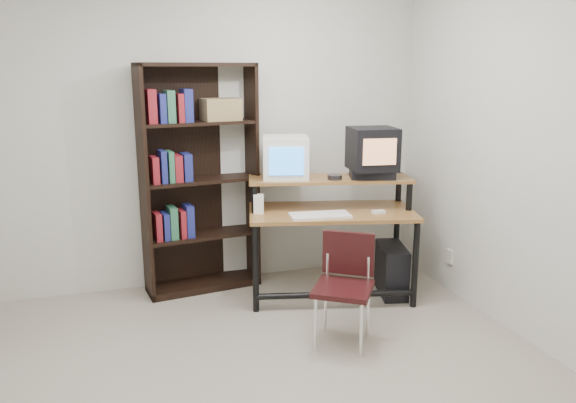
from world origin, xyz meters
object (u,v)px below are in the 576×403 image
object	(u,v)px
pc_tower	(392,270)
school_chair	(345,278)
crt_tv	(372,149)
bookshelf	(198,177)
crt_monitor	(285,158)
computer_desk	(331,213)

from	to	relation	value
pc_tower	school_chair	bearing A→B (deg)	-122.78
crt_tv	bookshelf	size ratio (longest dim) A/B	0.21
crt_monitor	bookshelf	world-z (taller)	bookshelf
school_chair	bookshelf	bearing A→B (deg)	155.30
school_chair	bookshelf	distance (m)	1.60
crt_tv	crt_monitor	bearing A→B (deg)	168.56
crt_monitor	computer_desk	bearing A→B (deg)	-21.37
computer_desk	pc_tower	bearing A→B (deg)	-4.03
pc_tower	school_chair	size ratio (longest dim) A/B	0.59
pc_tower	crt_monitor	bearing A→B (deg)	169.04
crt_monitor	bookshelf	xyz separation A→B (m)	(-0.69, 0.24, -0.17)
computer_desk	pc_tower	world-z (taller)	computer_desk
computer_desk	crt_monitor	size ratio (longest dim) A/B	3.24
pc_tower	crt_tv	bearing A→B (deg)	145.36
crt_monitor	school_chair	bearing A→B (deg)	-69.38
crt_monitor	school_chair	world-z (taller)	crt_monitor
pc_tower	school_chair	distance (m)	1.00
pc_tower	bookshelf	size ratio (longest dim) A/B	0.24
pc_tower	bookshelf	world-z (taller)	bookshelf
crt_monitor	school_chair	xyz separation A→B (m)	(0.11, -1.05, -0.68)
crt_monitor	bookshelf	size ratio (longest dim) A/B	0.24
school_chair	crt_tv	bearing A→B (deg)	88.57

